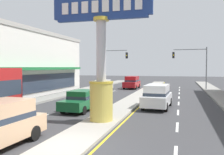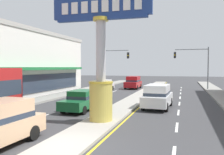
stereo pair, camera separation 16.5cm
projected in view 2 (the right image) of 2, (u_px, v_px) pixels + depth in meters
The scene contains 12 objects.
ground_plane at pixel (64, 148), 9.71m from camera, with size 160.00×160.00×0.00m, color #3A3A3D.
median_strip at pixel (140, 96), 26.92m from camera, with size 2.11×52.00×0.14m, color #A39E93.
sidewalk_left at pixel (63, 95), 27.54m from camera, with size 2.23×60.00×0.18m, color gray.
lane_markings at pixel (138, 98), 25.63m from camera, with size 8.85×52.00×0.01m.
district_sign at pixel (101, 64), 13.93m from camera, with size 6.01×1.43×7.46m.
storefront_left at pixel (7, 63), 27.93m from camera, with size 10.10×22.63×7.60m.
traffic_light_left_side at pixel (110, 61), 37.02m from camera, with size 4.86×0.46×6.20m.
traffic_light_right_side at pixel (195, 61), 34.33m from camera, with size 4.86×0.46×6.20m.
sedan_near_right_lane at pixel (104, 85), 33.18m from camera, with size 1.99×4.38×1.53m.
suv_near_left_lane at pixel (158, 96), 19.02m from camera, with size 2.17×4.70×1.90m.
sedan_far_left_oncoming at pixel (82, 100), 18.00m from camera, with size 1.95×4.36×1.53m.
suv_kerb_right at pixel (133, 82), 36.41m from camera, with size 1.99×4.61×1.90m.
Camera 2 is at (4.66, -8.59, 3.30)m, focal length 37.98 mm.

